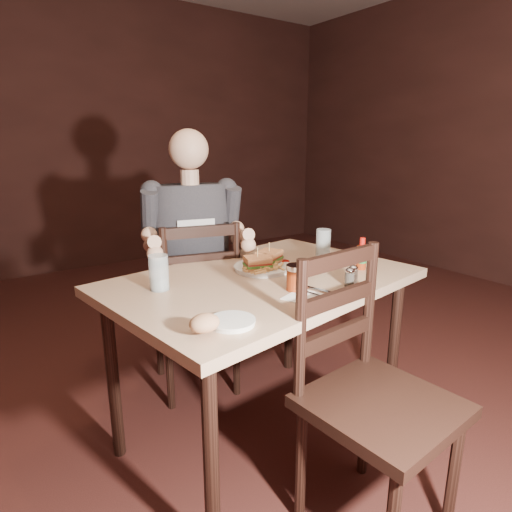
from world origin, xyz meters
TOP-DOWN VIEW (x-y plane):
  - room_shell at (0.00, 0.00)m, footprint 7.00×7.00m
  - main_table at (-0.16, 0.17)m, footprint 1.36×1.01m
  - chair_far at (-0.21, 0.73)m, footprint 0.54×0.57m
  - chair_near at (-0.13, -0.45)m, footprint 0.48×0.52m
  - diner at (-0.22, 0.69)m, footprint 0.60×0.52m
  - dinner_plate at (-0.10, 0.26)m, footprint 0.28×0.28m
  - sandwich_left at (-0.15, 0.23)m, footprint 0.13×0.12m
  - sandwich_right at (-0.05, 0.28)m, footprint 0.14×0.13m
  - fries_pile at (-0.12, 0.20)m, footprint 0.24×0.19m
  - ketchup_dollop at (0.03, 0.26)m, footprint 0.05×0.05m
  - glass_left at (-0.58, 0.27)m, footprint 0.08×0.08m
  - glass_right at (0.21, 0.21)m, footprint 0.08×0.08m
  - hot_sauce at (0.27, 0.02)m, footprint 0.05×0.05m
  - salt_shaker at (0.09, -0.10)m, footprint 0.04×0.04m
  - pepper_shaker at (0.05, -0.12)m, footprint 0.04×0.04m
  - syrup_dispenser at (-0.16, -0.03)m, footprint 0.09×0.09m
  - napkin at (-0.18, -0.12)m, footprint 0.18×0.17m
  - knife at (-0.10, -0.07)m, footprint 0.08×0.22m
  - fork at (-0.14, -0.11)m, footprint 0.04×0.16m
  - side_plate at (-0.52, -0.16)m, footprint 0.16×0.16m
  - bread_roll at (-0.63, -0.18)m, footprint 0.10×0.09m

SIDE VIEW (x-z plane):
  - chair_far at x=-0.21m, z-range 0.00..0.94m
  - chair_near at x=-0.13m, z-range 0.00..0.97m
  - main_table at x=-0.16m, z-range 0.31..1.08m
  - napkin at x=-0.18m, z-range 0.77..0.77m
  - fork at x=-0.14m, z-range 0.77..0.78m
  - side_plate at x=-0.52m, z-range 0.77..0.78m
  - knife at x=-0.10m, z-range 0.77..0.78m
  - dinner_plate at x=-0.10m, z-range 0.77..0.78m
  - ketchup_dollop at x=0.03m, z-range 0.78..0.80m
  - fries_pile at x=-0.12m, z-range 0.78..0.82m
  - salt_shaker at x=0.09m, z-range 0.77..0.84m
  - pepper_shaker at x=0.05m, z-range 0.77..0.84m
  - bread_roll at x=-0.63m, z-range 0.78..0.84m
  - syrup_dispenser at x=-0.16m, z-range 0.77..0.87m
  - sandwich_left at x=-0.15m, z-range 0.78..0.88m
  - sandwich_right at x=-0.05m, z-range 0.78..0.88m
  - glass_left at x=-0.58m, z-range 0.77..0.91m
  - hot_sauce at x=0.27m, z-range 0.77..0.91m
  - glass_right at x=0.21m, z-range 0.77..0.93m
  - diner at x=-0.22m, z-range 0.49..1.38m
  - room_shell at x=0.00m, z-range -2.10..4.90m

